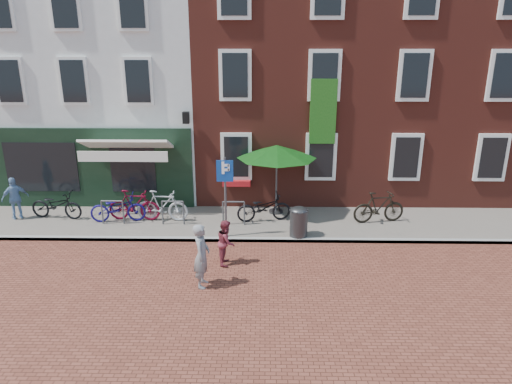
{
  "coord_description": "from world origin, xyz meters",
  "views": [
    {
      "loc": [
        1.5,
        -12.78,
        5.7
      ],
      "look_at": [
        1.25,
        0.15,
        1.57
      ],
      "focal_mm": 31.89,
      "sensor_mm": 36.0,
      "label": 1
    }
  ],
  "objects_px": {
    "parasol": "(277,149)",
    "bicycle_2": "(118,208)",
    "bicycle_1": "(134,205)",
    "parking_sign": "(225,184)",
    "bicycle_0": "(56,205)",
    "bicycle_3": "(162,206)",
    "cafe_person": "(15,198)",
    "bicycle_5": "(379,207)",
    "litter_bin": "(299,220)",
    "woman": "(202,256)",
    "boy": "(226,242)",
    "bicycle_4": "(264,207)"
  },
  "relations": [
    {
      "from": "bicycle_1",
      "to": "bicycle_4",
      "type": "relative_size",
      "value": 0.97
    },
    {
      "from": "woman",
      "to": "litter_bin",
      "type": "bearing_deg",
      "value": -38.98
    },
    {
      "from": "bicycle_5",
      "to": "bicycle_3",
      "type": "bearing_deg",
      "value": 79.71
    },
    {
      "from": "litter_bin",
      "to": "parasol",
      "type": "distance_m",
      "value": 2.82
    },
    {
      "from": "parasol",
      "to": "bicycle_0",
      "type": "relative_size",
      "value": 1.51
    },
    {
      "from": "bicycle_3",
      "to": "boy",
      "type": "bearing_deg",
      "value": -136.74
    },
    {
      "from": "bicycle_1",
      "to": "bicycle_5",
      "type": "bearing_deg",
      "value": -87.2
    },
    {
      "from": "woman",
      "to": "cafe_person",
      "type": "relative_size",
      "value": 1.13
    },
    {
      "from": "parking_sign",
      "to": "cafe_person",
      "type": "relative_size",
      "value": 1.73
    },
    {
      "from": "bicycle_0",
      "to": "bicycle_3",
      "type": "xyz_separation_m",
      "value": [
        3.66,
        -0.16,
        0.05
      ]
    },
    {
      "from": "bicycle_0",
      "to": "bicycle_5",
      "type": "xyz_separation_m",
      "value": [
        10.91,
        -0.17,
        0.05
      ]
    },
    {
      "from": "litter_bin",
      "to": "bicycle_2",
      "type": "height_order",
      "value": "litter_bin"
    },
    {
      "from": "bicycle_4",
      "to": "parking_sign",
      "type": "bearing_deg",
      "value": 127.27
    },
    {
      "from": "litter_bin",
      "to": "bicycle_5",
      "type": "distance_m",
      "value": 3.01
    },
    {
      "from": "parking_sign",
      "to": "bicycle_3",
      "type": "relative_size",
      "value": 1.43
    },
    {
      "from": "parking_sign",
      "to": "woman",
      "type": "height_order",
      "value": "parking_sign"
    },
    {
      "from": "parking_sign",
      "to": "bicycle_4",
      "type": "xyz_separation_m",
      "value": [
        1.16,
        1.33,
        -1.21
      ]
    },
    {
      "from": "boy",
      "to": "bicycle_3",
      "type": "distance_m",
      "value": 3.8
    },
    {
      "from": "cafe_person",
      "to": "bicycle_5",
      "type": "height_order",
      "value": "cafe_person"
    },
    {
      "from": "parasol",
      "to": "bicycle_0",
      "type": "height_order",
      "value": "parasol"
    },
    {
      "from": "bicycle_0",
      "to": "bicycle_3",
      "type": "height_order",
      "value": "bicycle_3"
    },
    {
      "from": "bicycle_1",
      "to": "bicycle_5",
      "type": "height_order",
      "value": "same"
    },
    {
      "from": "parasol",
      "to": "cafe_person",
      "type": "height_order",
      "value": "parasol"
    },
    {
      "from": "woman",
      "to": "boy",
      "type": "xyz_separation_m",
      "value": [
        0.5,
        1.25,
        -0.19
      ]
    },
    {
      "from": "bicycle_3",
      "to": "bicycle_5",
      "type": "bearing_deg",
      "value": -85.92
    },
    {
      "from": "cafe_person",
      "to": "parking_sign",
      "type": "bearing_deg",
      "value": 130.69
    },
    {
      "from": "bicycle_0",
      "to": "bicycle_4",
      "type": "distance_m",
      "value": 7.07
    },
    {
      "from": "cafe_person",
      "to": "bicycle_0",
      "type": "bearing_deg",
      "value": 143.46
    },
    {
      "from": "bicycle_0",
      "to": "bicycle_3",
      "type": "bearing_deg",
      "value": -85.17
    },
    {
      "from": "woman",
      "to": "bicycle_3",
      "type": "relative_size",
      "value": 0.93
    },
    {
      "from": "litter_bin",
      "to": "bicycle_3",
      "type": "relative_size",
      "value": 0.58
    },
    {
      "from": "litter_bin",
      "to": "bicycle_1",
      "type": "xyz_separation_m",
      "value": [
        -5.45,
        1.27,
        0.0
      ]
    },
    {
      "from": "litter_bin",
      "to": "parasol",
      "type": "bearing_deg",
      "value": 107.15
    },
    {
      "from": "boy",
      "to": "bicycle_0",
      "type": "relative_size",
      "value": 0.7
    },
    {
      "from": "parking_sign",
      "to": "bicycle_2",
      "type": "distance_m",
      "value": 4.09
    },
    {
      "from": "parasol",
      "to": "bicycle_2",
      "type": "height_order",
      "value": "parasol"
    },
    {
      "from": "boy",
      "to": "bicycle_3",
      "type": "height_order",
      "value": "boy"
    },
    {
      "from": "parking_sign",
      "to": "bicycle_4",
      "type": "bearing_deg",
      "value": 48.83
    },
    {
      "from": "litter_bin",
      "to": "bicycle_3",
      "type": "height_order",
      "value": "bicycle_3"
    },
    {
      "from": "woman",
      "to": "bicycle_4",
      "type": "relative_size",
      "value": 0.91
    },
    {
      "from": "bicycle_1",
      "to": "parking_sign",
      "type": "bearing_deg",
      "value": -109.41
    },
    {
      "from": "bicycle_3",
      "to": "bicycle_5",
      "type": "distance_m",
      "value": 7.25
    },
    {
      "from": "cafe_person",
      "to": "bicycle_4",
      "type": "distance_m",
      "value": 8.43
    },
    {
      "from": "woman",
      "to": "bicycle_0",
      "type": "xyz_separation_m",
      "value": [
        -5.55,
        4.35,
        -0.24
      ]
    },
    {
      "from": "cafe_person",
      "to": "bicycle_3",
      "type": "bearing_deg",
      "value": 140.37
    },
    {
      "from": "litter_bin",
      "to": "parking_sign",
      "type": "relative_size",
      "value": 0.41
    },
    {
      "from": "parasol",
      "to": "bicycle_2",
      "type": "distance_m",
      "value": 5.7
    },
    {
      "from": "parasol",
      "to": "bicycle_0",
      "type": "distance_m",
      "value": 7.76
    },
    {
      "from": "litter_bin",
      "to": "cafe_person",
      "type": "height_order",
      "value": "cafe_person"
    },
    {
      "from": "parasol",
      "to": "woman",
      "type": "distance_m",
      "value": 5.65
    }
  ]
}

